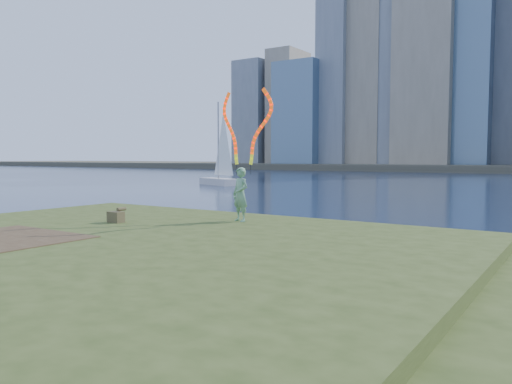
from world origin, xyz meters
The scene contains 5 objects.
ground centered at (0.00, 0.00, 0.00)m, with size 320.00×320.00×0.00m, color #18243C.
grassy_knoll centered at (0.00, -2.30, 0.34)m, with size 20.00×18.00×0.80m.
woman_with_ribbons centered at (0.40, 2.25, 2.24)m, with size 1.93×0.59×3.88m.
canvas_bag centered at (-2.26, 0.16, 0.96)m, with size 0.42×0.48×0.39m.
sailboat centered at (-19.73, 27.13, 1.31)m, with size 4.95×3.22×7.62m.
Camera 1 is at (8.27, -8.82, 2.55)m, focal length 35.00 mm.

